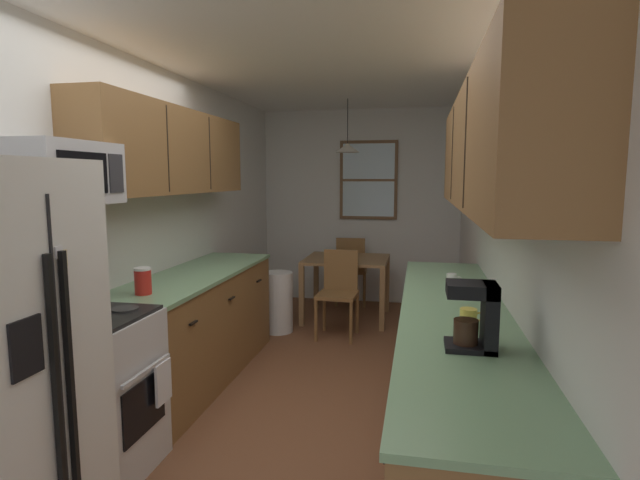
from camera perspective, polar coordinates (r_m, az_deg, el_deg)
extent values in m
plane|color=brown|center=(4.36, 0.25, -15.27)|extent=(12.00, 12.00, 0.00)
cube|color=silver|center=(4.50, -16.86, 1.92)|extent=(0.10, 9.00, 2.55)
cube|color=silver|center=(4.01, 19.55, 1.19)|extent=(0.10, 9.00, 2.55)
cube|color=silver|center=(6.66, 4.69, 3.83)|extent=(4.40, 0.10, 2.55)
cube|color=white|center=(4.13, 0.27, 20.14)|extent=(4.40, 9.00, 0.08)
cube|color=black|center=(2.33, -27.73, -14.94)|extent=(0.01, 0.01, 1.57)
cube|color=black|center=(2.30, -28.10, -15.32)|extent=(0.02, 0.02, 1.12)
cube|color=black|center=(2.35, -26.82, -14.69)|extent=(0.02, 0.02, 1.12)
cube|color=black|center=(2.15, -30.75, -10.63)|extent=(0.01, 0.15, 0.22)
cube|color=beige|center=(2.24, -27.56, -1.93)|extent=(0.01, 0.05, 0.07)
cube|color=white|center=(2.22, -27.90, -1.26)|extent=(0.01, 0.04, 0.05)
cube|color=silver|center=(3.17, -24.69, -16.05)|extent=(0.62, 0.59, 0.90)
cube|color=black|center=(3.02, -19.58, -17.63)|extent=(0.01, 0.41, 0.30)
cube|color=silver|center=(2.92, -19.33, -13.97)|extent=(0.02, 0.47, 0.02)
cube|color=black|center=(3.02, -25.16, -7.98)|extent=(0.59, 0.56, 0.02)
cube|color=silver|center=(3.17, -29.33, -5.85)|extent=(0.06, 0.59, 0.20)
cylinder|color=#2D2D2D|center=(3.01, -28.81, -7.98)|extent=(0.15, 0.15, 0.01)
cylinder|color=#2D2D2D|center=(3.20, -25.83, -6.92)|extent=(0.15, 0.15, 0.01)
cylinder|color=#2D2D2D|center=(2.84, -24.43, -8.60)|extent=(0.15, 0.15, 0.01)
cylinder|color=#2D2D2D|center=(3.04, -21.58, -7.41)|extent=(0.15, 0.15, 0.01)
cube|color=silver|center=(3.00, -27.82, 6.83)|extent=(0.38, 0.62, 0.34)
cube|color=black|center=(2.83, -25.55, 6.98)|extent=(0.01, 0.37, 0.22)
cube|color=#2D2D33|center=(3.06, -22.45, 7.11)|extent=(0.01, 0.12, 0.22)
cube|color=brown|center=(4.26, -14.02, -9.80)|extent=(0.60, 2.07, 0.87)
cube|color=#7AA87A|center=(4.15, -14.21, -3.85)|extent=(0.63, 2.09, 0.03)
cube|color=black|center=(3.46, -14.39, -9.25)|extent=(0.02, 0.10, 0.01)
cube|color=black|center=(4.07, -10.14, -6.64)|extent=(0.02, 0.10, 0.01)
cube|color=black|center=(4.70, -7.04, -4.70)|extent=(0.02, 0.10, 0.01)
cube|color=brown|center=(4.10, -16.74, 9.73)|extent=(0.32, 2.17, 0.66)
cube|color=#2D2319|center=(3.71, -17.12, 10.02)|extent=(0.01, 0.01, 0.60)
cube|color=#2D2319|center=(4.35, -12.57, 9.70)|extent=(0.01, 0.01, 0.60)
cube|color=brown|center=(3.18, 15.06, -15.80)|extent=(0.60, 3.22, 0.87)
cube|color=#7AA87A|center=(3.04, 15.34, -7.96)|extent=(0.63, 3.24, 0.03)
cube|color=black|center=(1.91, 7.73, -23.36)|extent=(0.02, 0.10, 0.01)
cube|color=black|center=(2.48, 8.74, -15.81)|extent=(0.02, 0.10, 0.01)
cube|color=black|center=(3.08, 9.33, -11.15)|extent=(0.02, 0.10, 0.01)
cube|color=black|center=(3.70, 9.71, -8.03)|extent=(0.02, 0.10, 0.01)
cube|color=black|center=(4.33, 9.97, -5.80)|extent=(0.02, 0.10, 0.01)
cube|color=brown|center=(2.90, 18.84, 9.91)|extent=(0.32, 2.92, 0.65)
cube|color=#2D2319|center=(2.41, 16.40, 10.63)|extent=(0.01, 0.01, 0.59)
cube|color=#2D2319|center=(3.37, 14.99, 9.63)|extent=(0.01, 0.01, 0.59)
cube|color=olive|center=(5.81, 3.09, -2.24)|extent=(0.96, 0.85, 0.03)
cube|color=olive|center=(5.58, -2.14, -6.44)|extent=(0.06, 0.06, 0.70)
cube|color=olive|center=(5.45, 7.18, -6.84)|extent=(0.06, 0.06, 0.70)
cube|color=olive|center=(6.34, -0.45, -4.78)|extent=(0.06, 0.06, 0.70)
cube|color=olive|center=(6.22, 7.73, -5.08)|extent=(0.06, 0.06, 0.70)
cube|color=brown|center=(5.18, 1.99, -6.37)|extent=(0.42, 0.42, 0.04)
cube|color=brown|center=(5.30, 2.42, -3.56)|extent=(0.37, 0.05, 0.45)
cylinder|color=brown|center=(5.03, 3.58, -9.55)|extent=(0.04, 0.04, 0.43)
cylinder|color=brown|center=(5.11, -0.48, -9.28)|extent=(0.04, 0.04, 0.43)
cylinder|color=brown|center=(5.37, 4.31, -8.46)|extent=(0.04, 0.04, 0.43)
cylinder|color=brown|center=(5.45, 0.50, -8.22)|extent=(0.04, 0.04, 0.43)
cube|color=brown|center=(6.55, 3.64, -3.50)|extent=(0.42, 0.42, 0.04)
cube|color=brown|center=(6.33, 3.53, -1.80)|extent=(0.37, 0.05, 0.45)
cylinder|color=brown|center=(6.79, 2.21, -5.12)|extent=(0.04, 0.04, 0.43)
cylinder|color=brown|center=(6.76, 5.29, -5.20)|extent=(0.04, 0.04, 0.43)
cylinder|color=brown|center=(6.43, 1.87, -5.81)|extent=(0.04, 0.04, 0.43)
cylinder|color=brown|center=(6.41, 5.13, -5.89)|extent=(0.04, 0.04, 0.43)
cylinder|color=black|center=(5.76, 3.21, 13.53)|extent=(0.01, 0.01, 0.50)
cone|color=beige|center=(5.74, 3.18, 10.56)|extent=(0.28, 0.28, 0.10)
sphere|color=white|center=(5.74, 3.19, 10.76)|extent=(0.06, 0.06, 0.06)
cube|color=brown|center=(6.56, 5.62, 6.88)|extent=(0.76, 0.04, 1.03)
cube|color=silver|center=(6.55, 5.60, 6.88)|extent=(0.68, 0.01, 0.95)
cube|color=brown|center=(6.54, 5.60, 6.88)|extent=(0.68, 0.02, 0.03)
cylinder|color=white|center=(5.41, -4.86, -7.13)|extent=(0.32, 0.32, 0.66)
cylinder|color=red|center=(3.47, -19.73, -4.60)|extent=(0.11, 0.11, 0.16)
cylinder|color=white|center=(3.46, -19.80, -3.15)|extent=(0.11, 0.11, 0.02)
cube|color=white|center=(3.08, -17.62, -15.36)|extent=(0.02, 0.16, 0.24)
cube|color=black|center=(2.38, 16.88, -11.64)|extent=(0.22, 0.18, 0.02)
cube|color=black|center=(2.34, 18.97, -8.40)|extent=(0.06, 0.18, 0.30)
cube|color=black|center=(2.31, 17.12, -5.47)|extent=(0.22, 0.18, 0.06)
cylinder|color=#331E14|center=(2.35, 16.45, -10.09)|extent=(0.11, 0.11, 0.11)
cylinder|color=white|center=(3.63, 14.92, -4.49)|extent=(0.07, 0.07, 0.09)
torus|color=white|center=(3.63, 15.67, -4.43)|extent=(0.05, 0.01, 0.05)
cylinder|color=#E5CC4C|center=(2.72, 16.73, -8.49)|extent=(0.09, 0.09, 0.09)
torus|color=#E5CC4C|center=(2.73, 17.93, -8.41)|extent=(0.05, 0.01, 0.05)
cylinder|color=#4C7299|center=(5.70, 2.95, -1.94)|extent=(0.21, 0.21, 0.06)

